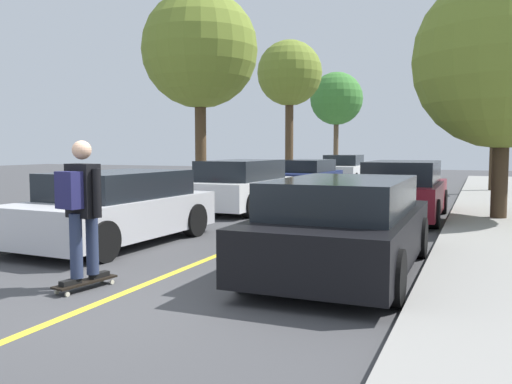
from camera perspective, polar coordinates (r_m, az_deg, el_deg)
name	(u,v)px	position (r m, az deg, el deg)	size (l,w,h in m)	color
ground	(113,298)	(6.49, -15.07, -10.86)	(80.00, 80.00, 0.00)	#424244
center_line	(251,242)	(9.87, -0.55, -5.33)	(0.12, 39.20, 0.01)	gold
parked_car_left_nearest	(116,208)	(9.91, -14.73, -1.67)	(2.02, 4.10, 1.31)	#B7B7BC
parked_car_left_near	(243,186)	(14.63, -1.45, 0.68)	(1.83, 4.11, 1.40)	white
parked_car_left_far	(306,177)	(20.00, 5.39, 1.58)	(1.87, 4.28, 1.29)	navy
parked_car_left_farthest	(343,170)	(25.56, 9.31, 2.31)	(1.94, 4.06, 1.41)	white
parked_car_right_nearest	(344,225)	(7.48, 9.44, -3.55)	(1.99, 4.25, 1.31)	black
parked_car_right_near	(404,191)	(13.42, 15.54, 0.15)	(1.87, 4.26, 1.41)	maroon
street_tree_left_nearest	(200,50)	(17.13, -6.03, 14.85)	(3.60, 3.60, 6.43)	#4C3823
street_tree_left_near	(290,74)	(24.71, 3.61, 12.46)	(2.94, 2.94, 6.45)	#4C3823
street_tree_left_far	(336,99)	(32.73, 8.61, 9.82)	(3.15, 3.15, 6.13)	brown
street_tree_right_nearest	(504,59)	(13.45, 25.03, 12.77)	(4.02, 4.02, 5.59)	#3D2D1E
street_tree_right_near	(496,69)	(22.20, 24.33, 11.95)	(2.99, 2.99, 6.06)	#3D2D1E
fire_hydrant	(103,205)	(12.02, -16.03, -1.39)	(0.20, 0.20, 0.70)	#B2140F
skateboard	(85,282)	(6.94, -17.81, -9.17)	(0.36, 0.86, 0.10)	black
skateboarder	(81,203)	(6.75, -18.24, -1.10)	(0.59, 0.71, 1.71)	black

